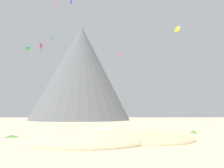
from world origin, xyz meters
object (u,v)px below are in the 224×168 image
bush_near_right (12,136)px  kite_pink_high (54,7)px  kite_indigo_high (71,2)px  bush_far_left (29,130)px  bush_scatter_east (193,132)px  kite_green_high (27,48)px  kite_teal_high (59,31)px  rock_massif (79,76)px  kite_rainbow_high (119,55)px  kite_cyan_high (52,39)px  kite_gold_high (177,29)px  bush_low_patch (41,140)px  kite_magenta_high (41,46)px

bush_near_right → kite_pink_high: 45.80m
kite_indigo_high → bush_far_left: bearing=123.4°
bush_scatter_east → kite_green_high: bearing=148.5°
kite_green_high → bush_far_left: bearing=-157.8°
bush_scatter_east → kite_indigo_high: size_ratio=1.37×
kite_teal_high → kite_pink_high: bearing=-161.7°
bush_near_right → kite_indigo_high: bearing=61.8°
bush_scatter_east → rock_massif: (-35.58, 96.55, 28.87)m
bush_scatter_east → kite_pink_high: 55.26m
kite_rainbow_high → kite_teal_high: size_ratio=0.58×
bush_far_left → rock_massif: size_ratio=0.01×
rock_massif → kite_cyan_high: 68.87m
kite_rainbow_high → bush_near_right: bearing=60.6°
bush_near_right → kite_rainbow_high: (22.97, 48.57, 28.78)m
kite_pink_high → kite_teal_high: bearing=105.8°
kite_cyan_high → kite_gold_high: 42.53m
bush_far_left → kite_rainbow_high: (23.17, 38.95, 28.47)m
bush_low_patch → bush_far_left: 19.32m
kite_magenta_high → bush_scatter_east: bearing=-115.3°
kite_rainbow_high → kite_gold_high: 30.09m
kite_gold_high → kite_teal_high: (-40.25, 15.22, 4.78)m
kite_pink_high → kite_green_high: size_ratio=0.75×
kite_rainbow_high → kite_pink_high: bearing=41.7°
kite_indigo_high → kite_magenta_high: (-13.70, 21.66, -5.49)m
kite_indigo_high → kite_magenta_high: bearing=34.8°
kite_cyan_high → kite_indigo_high: size_ratio=2.90×
bush_low_patch → bush_near_right: 11.05m
bush_scatter_east → kite_cyan_high: bearing=143.5°
kite_pink_high → kite_gold_high: bearing=7.9°
bush_scatter_east → kite_gold_high: 35.17m
kite_teal_high → bush_near_right: bearing=-165.8°
bush_low_patch → kite_indigo_high: size_ratio=1.42×
bush_far_left → rock_massif: 97.22m
kite_rainbow_high → bush_low_patch: bearing=70.6°
bush_low_patch → kite_cyan_high: 52.04m
kite_cyan_high → kite_indigo_high: bearing=116.2°
kite_pink_high → bush_far_left: bearing=-82.0°
bush_scatter_east → rock_massif: size_ratio=0.02×
kite_magenta_high → bush_far_left: bearing=-157.1°
bush_near_right → kite_green_high: 44.61m
bush_low_patch → kite_magenta_high: bearing=107.0°
kite_cyan_high → bush_low_patch: bearing=102.7°
kite_cyan_high → kite_rainbow_high: (24.63, 14.92, -1.19)m
bush_far_left → kite_cyan_high: bearing=93.5°
kite_gold_high → bush_far_left: bearing=-105.7°
kite_pink_high → bush_low_patch: bearing=-67.6°
bush_near_right → kite_magenta_high: (-6.01, 36.01, 28.29)m
bush_low_patch → kite_gold_high: bearing=44.6°
bush_scatter_east → kite_rainbow_high: 52.90m
kite_pink_high → kite_green_high: (-10.89, 8.64, -11.27)m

